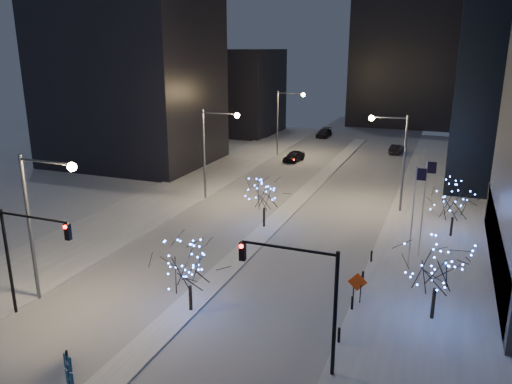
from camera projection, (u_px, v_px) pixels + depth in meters
The scene contains 25 objects.
ground at pixel (149, 344), 28.72m from camera, with size 160.00×160.00×0.00m, color silver.
road at pixel (310, 189), 60.02m from camera, with size 20.00×130.00×0.02m, color #B5B9C5.
median at pixel (298, 200), 55.53m from camera, with size 2.00×80.00×0.15m, color white.
east_sidewalk at pixel (437, 252), 41.37m from camera, with size 10.00×90.00×0.15m, color white.
west_sidewalk at pixel (140, 212), 51.46m from camera, with size 8.00×90.00×0.15m, color white.
filler_west_near at pixel (131, 79), 70.87m from camera, with size 22.00×18.00×24.00m, color black.
filler_west_far at pixel (230, 91), 98.14m from camera, with size 18.00×16.00×16.00m, color black.
horizon_block at pixel (414, 24), 103.03m from camera, with size 24.00×14.00×42.00m, color black.
street_lamp_w_near at pixel (40, 210), 31.79m from camera, with size 4.40×0.56×10.00m.
street_lamp_w_mid at pixel (212, 142), 54.16m from camera, with size 4.40×0.56×10.00m.
street_lamp_w_far at pixel (284, 114), 76.52m from camera, with size 4.40×0.56×10.00m.
street_lamp_east at pixel (396, 150), 50.23m from camera, with size 3.90×0.56×10.00m.
traffic_signal_west at pixel (25, 247), 30.31m from camera, with size 5.26×0.43×7.00m.
traffic_signal_east at pixel (305, 288), 25.16m from camera, with size 5.26×0.43×7.00m.
flagpoles at pixel (419, 206), 38.15m from camera, with size 1.35×2.60×8.00m.
bollards at pixel (358, 289), 33.94m from camera, with size 0.16×12.16×0.90m.
car_near at pixel (294, 156), 74.20m from camera, with size 1.89×4.69×1.60m, color black.
car_mid at pixel (397, 149), 79.73m from camera, with size 1.53×4.38×1.44m, color black.
car_far at pixel (324, 133), 94.29m from camera, with size 2.16×5.32×1.54m, color black.
holiday_tree_median_near at pixel (189, 266), 31.38m from camera, with size 4.22×4.22×4.77m.
holiday_tree_median_far at pixel (264, 194), 46.22m from camera, with size 4.80×4.80×4.94m.
holiday_tree_plaza_near at pixel (437, 266), 30.24m from camera, with size 5.17×5.17×5.42m.
holiday_tree_plaza_far at pixel (455, 201), 43.91m from camera, with size 4.33×4.33×5.07m.
wayfinding_sign at pixel (69, 375), 22.86m from camera, with size 0.58×0.27×3.30m.
construction_sign at pixel (357, 285), 32.79m from camera, with size 1.28×0.29×2.14m.
Camera 1 is at (14.87, -21.14, 16.50)m, focal length 35.00 mm.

